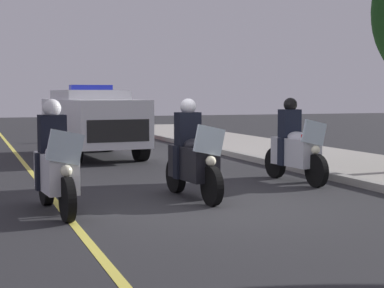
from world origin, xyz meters
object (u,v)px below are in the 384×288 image
Objects in this scene: police_motorcycle_lead_left at (55,167)px; police_motorcycle_trailing at (295,148)px; police_suv at (92,120)px; police_motorcycle_lead_right at (192,158)px; cyclist_background at (126,119)px.

police_motorcycle_trailing is at bearing 108.78° from police_motorcycle_lead_left.
police_suv is at bearing 165.58° from police_motorcycle_lead_left.
police_motorcycle_trailing is (-1.19, 2.64, 0.00)m from police_motorcycle_lead_right.
police_motorcycle_lead_left is at bearing -77.81° from police_motorcycle_lead_right.
police_suv reaches higher than police_motorcycle_trailing.
police_motorcycle_lead_left is at bearing -14.42° from police_suv.
police_suv is (-8.16, 2.10, 0.37)m from police_motorcycle_lead_left.
police_motorcycle_trailing is 12.35m from cyclist_background.
police_motorcycle_lead_right is 1.22× the size of cyclist_background.
police_motorcycle_lead_left is 1.00× the size of police_motorcycle_lead_right.
police_motorcycle_lead_left is 2.43m from police_motorcycle_lead_right.
police_motorcycle_lead_right is at bearing 2.09° from police_suv.
police_motorcycle_trailing reaches higher than cyclist_background.
police_suv is (-7.65, -0.28, 0.37)m from police_motorcycle_lead_right.
police_motorcycle_lead_right is (-0.51, 2.38, 0.00)m from police_motorcycle_lead_left.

